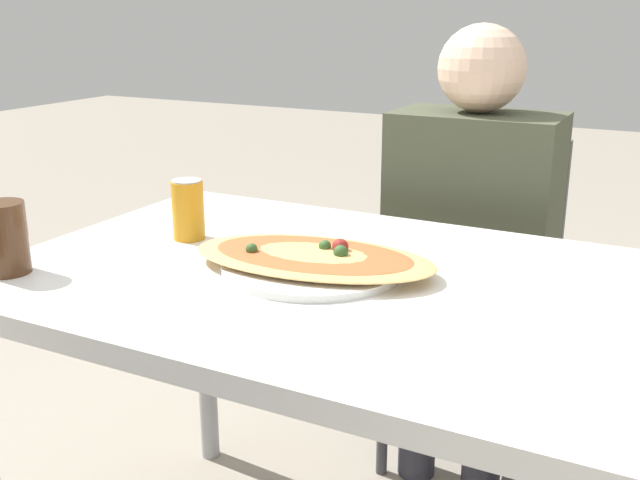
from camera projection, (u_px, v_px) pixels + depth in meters
The scene contains 6 objects.
dining_table at pixel (328, 313), 1.38m from camera, with size 1.20×0.82×0.75m.
chair_far_seated at pixel (478, 284), 2.03m from camera, with size 0.40×0.40×0.89m.
person_seated at pixel (471, 224), 1.87m from camera, with size 0.40×0.26×1.18m.
pizza_main at pixel (313, 260), 1.37m from camera, with size 0.49×0.34×0.05m.
soda_can at pixel (188, 210), 1.54m from camera, with size 0.07×0.07×0.12m.
drink_glass at pixel (5, 238), 1.34m from camera, with size 0.08×0.08×0.13m.
Camera 1 is at (0.57, -1.14, 1.22)m, focal length 42.00 mm.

